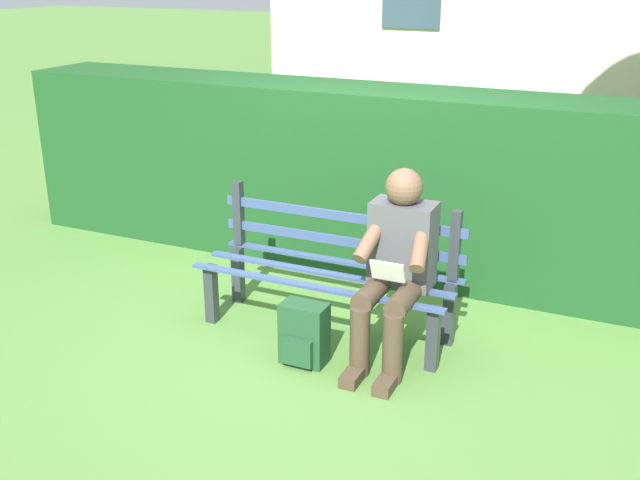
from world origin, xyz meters
name	(u,v)px	position (x,y,z in m)	size (l,w,h in m)	color
ground	(326,332)	(0.00, 0.00, 0.00)	(60.00, 60.00, 0.00)	#517F38
park_bench	(331,269)	(0.00, -0.07, 0.42)	(1.68, 0.51, 0.87)	#2D3338
person_seated	(396,263)	(-0.49, 0.10, 0.61)	(0.44, 0.73, 1.15)	#4C4C51
hedge_backdrop	(404,179)	(-0.08, -1.24, 0.72)	(6.46, 0.77, 1.50)	#19471E
backpack	(304,334)	(-0.04, 0.41, 0.19)	(0.27, 0.24, 0.38)	#1E4728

